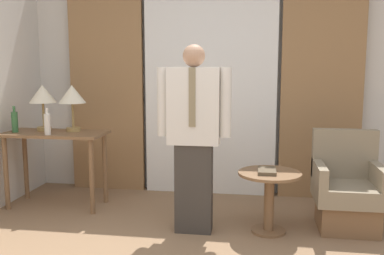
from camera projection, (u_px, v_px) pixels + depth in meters
wall_back at (211, 77)px, 4.96m from camera, size 10.00×0.06×2.70m
curtain_sheer_center at (210, 82)px, 4.84m from camera, size 1.50×0.06×2.58m
curtain_drape_left at (107, 82)px, 5.03m from camera, size 0.88×0.06×2.58m
curtain_drape_right at (322, 83)px, 4.66m from camera, size 0.88×0.06×2.58m
desk at (56, 146)px, 4.47m from camera, size 1.04×0.50×0.79m
table_lamp_left at (43, 96)px, 4.50m from camera, size 0.28×0.28×0.49m
table_lamp_right at (72, 96)px, 4.46m from camera, size 0.28×0.28×0.49m
bottle_near_edge at (15, 121)px, 4.43m from camera, size 0.06×0.06×0.27m
bottle_by_lamp at (47, 124)px, 4.27m from camera, size 0.06×0.06×0.27m
person at (194, 133)px, 3.73m from camera, size 0.65×0.21×1.66m
armchair at (347, 193)px, 3.89m from camera, size 0.59×0.57×0.89m
side_table at (269, 192)px, 3.78m from camera, size 0.56×0.56×0.55m
book at (267, 171)px, 3.74m from camera, size 0.16×0.25×0.03m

